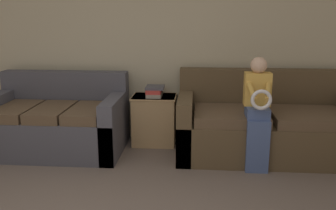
% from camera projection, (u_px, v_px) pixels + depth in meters
% --- Properties ---
extents(wall_back, '(7.43, 0.06, 2.55)m').
position_uv_depth(wall_back, '(136.00, 39.00, 4.64)').
color(wall_back, '#BCB293').
rests_on(wall_back, ground_plane).
extents(couch_main, '(1.99, 0.96, 0.94)m').
position_uv_depth(couch_main, '(266.00, 126.00, 4.27)').
color(couch_main, brown).
rests_on(couch_main, ground_plane).
extents(couch_side, '(1.56, 0.97, 0.89)m').
position_uv_depth(couch_side, '(57.00, 123.00, 4.41)').
color(couch_side, '#4C4C56').
rests_on(couch_side, ground_plane).
extents(child_left_seated, '(0.27, 0.37, 1.16)m').
position_uv_depth(child_left_seated, '(258.00, 108.00, 3.81)').
color(child_left_seated, '#475B8E').
rests_on(child_left_seated, ground_plane).
extents(side_shelf, '(0.53, 0.42, 0.60)m').
position_uv_depth(side_shelf, '(154.00, 119.00, 4.61)').
color(side_shelf, tan).
rests_on(side_shelf, ground_plane).
extents(book_stack, '(0.22, 0.32, 0.12)m').
position_uv_depth(book_stack, '(155.00, 91.00, 4.52)').
color(book_stack, gray).
rests_on(book_stack, side_shelf).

